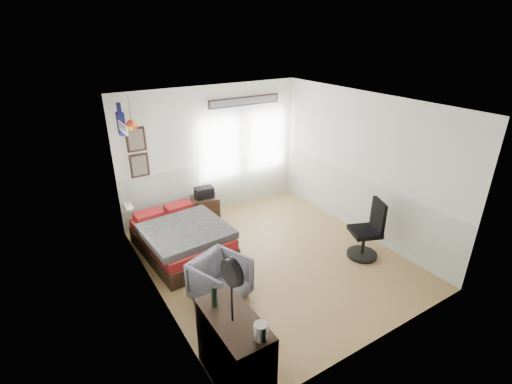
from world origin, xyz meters
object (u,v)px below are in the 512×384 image
(dresser, at_px, (235,349))
(task_chair, at_px, (368,234))
(nightstand, at_px, (205,209))
(armchair, at_px, (220,280))
(bed, at_px, (182,238))

(dresser, bearing_deg, task_chair, 17.26)
(dresser, height_order, nightstand, dresser)
(armchair, bearing_deg, nightstand, 49.20)
(bed, xyz_separation_m, task_chair, (2.71, -1.81, 0.15))
(bed, xyz_separation_m, dresser, (-0.47, -2.80, 0.16))
(dresser, relative_size, nightstand, 1.87)
(nightstand, bearing_deg, bed, -122.55)
(dresser, bearing_deg, armchair, 69.66)
(bed, distance_m, armchair, 1.48)
(bed, distance_m, dresser, 2.85)
(bed, distance_m, task_chair, 3.26)
(dresser, height_order, task_chair, task_chair)
(bed, height_order, task_chair, task_chair)
(task_chair, bearing_deg, nightstand, 146.46)
(armchair, height_order, task_chair, task_chair)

